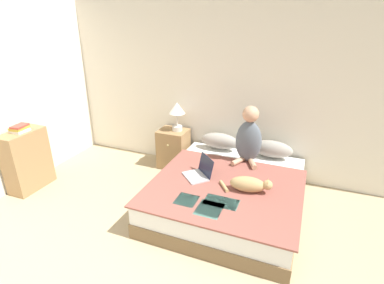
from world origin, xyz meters
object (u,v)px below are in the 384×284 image
laptop_open (199,173)px  table_lamp (177,111)px  pillow_far (272,149)px  person_sitting (249,137)px  book_stack_top (20,128)px  pillow_near (220,141)px  bed (228,194)px  nightstand (173,148)px  cat_tabby (249,184)px  bookshelf (27,160)px

laptop_open → table_lamp: 1.21m
pillow_far → person_sitting: person_sitting is taller
person_sitting → book_stack_top: (-2.80, -1.12, 0.12)m
pillow_near → table_lamp: 0.78m
bed → nightstand: (-1.12, 0.78, 0.10)m
bed → laptop_open: (-0.36, -0.07, 0.26)m
bed → pillow_far: (0.38, 0.83, 0.33)m
laptop_open → person_sitting: bearing=98.5°
table_lamp → person_sitting: bearing=-11.6°
pillow_far → person_sitting: 0.45m
cat_tabby → pillow_near: bearing=116.5°
person_sitting → bookshelf: (-2.80, -1.13, -0.34)m
pillow_far → laptop_open: laptop_open is taller
person_sitting → book_stack_top: size_ratio=3.49×
pillow_near → book_stack_top: 2.73m
nightstand → table_lamp: table_lamp is taller
pillow_near → person_sitting: (0.47, -0.26, 0.23)m
table_lamp → book_stack_top: bearing=-140.5°
person_sitting → laptop_open: person_sitting is taller
pillow_far → cat_tabby: pillow_far is taller
bed → person_sitting: 0.80m
pillow_near → book_stack_top: book_stack_top is taller
table_lamp → pillow_near: bearing=2.1°
bed → person_sitting: person_sitting is taller
laptop_open → nightstand: size_ratio=0.70×
cat_tabby → table_lamp: (-1.34, 0.98, 0.42)m
bookshelf → nightstand: bearing=40.1°
pillow_near → laptop_open: (0.02, -0.90, -0.07)m
person_sitting → laptop_open: size_ratio=1.81×
cat_tabby → bookshelf: 3.01m
bookshelf → book_stack_top: bearing=92.0°
pillow_near → cat_tabby: size_ratio=0.92×
pillow_near → table_lamp: (-0.68, -0.03, 0.39)m
nightstand → bookshelf: bearing=-139.9°
nightstand → table_lamp: bearing=24.1°
laptop_open → table_lamp: size_ratio=0.97×
table_lamp → bed: bearing=-37.3°
bed → bookshelf: bookshelf is taller
pillow_near → person_sitting: size_ratio=0.73×
bed → laptop_open: size_ratio=4.49×
bookshelf → book_stack_top: 0.47m
bookshelf → person_sitting: bearing=21.9°
cat_tabby → bed: bearing=140.8°
pillow_far → cat_tabby: 1.01m
pillow_near → bookshelf: 2.71m
book_stack_top → cat_tabby: bearing=7.2°
table_lamp → bookshelf: bearing=-140.4°
pillow_near → person_sitting: bearing=-28.8°
bed → table_lamp: (-1.06, 0.81, 0.72)m
pillow_far → table_lamp: size_ratio=1.28×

